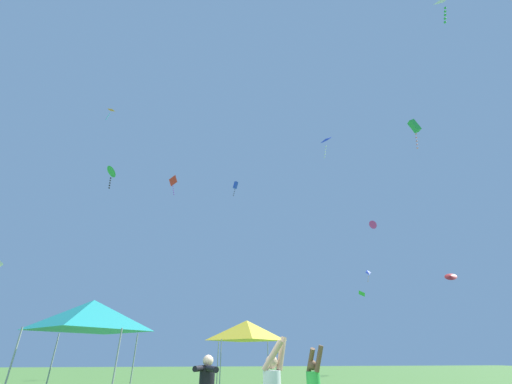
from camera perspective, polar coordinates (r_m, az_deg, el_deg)
canopy_tent_yellow at (r=19.67m, az=-1.66°, el=-23.21°), size 3.25×3.25×3.48m
canopy_tent_teal at (r=14.10m, az=-27.07°, el=-18.76°), size 3.32×3.32×3.56m
kite_red_delta at (r=28.21m, az=31.10°, el=-12.59°), size 1.03×0.98×0.64m
kite_magenta_delta at (r=32.04m, az=19.96°, el=-5.42°), size 0.71×0.90×0.74m
kite_green_diamond at (r=40.56m, az=18.18°, el=-16.62°), size 0.96×0.90×0.50m
kite_red_diamond at (r=41.79m, az=-14.44°, el=1.74°), size 1.08×1.09×2.36m
kite_blue_box at (r=40.78m, az=-3.64°, el=1.15°), size 0.67×0.71×2.11m
kite_orange_diamond at (r=31.71m, az=-24.19°, el=13.00°), size 0.74×0.82×1.40m
kite_blue_diamond at (r=40.37m, az=19.18°, el=-13.32°), size 0.53×0.55×1.36m
kite_blue_delta at (r=39.65m, az=12.20°, el=8.92°), size 1.78×1.84×2.99m
kite_green_box at (r=33.61m, az=26.16°, el=10.24°), size 0.98×0.76×2.88m
kite_green_delta at (r=30.81m, az=-24.07°, el=3.22°), size 1.32×1.39×2.27m
kite_white_diamond at (r=27.45m, az=30.13°, el=27.18°), size 1.33×1.34×2.56m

